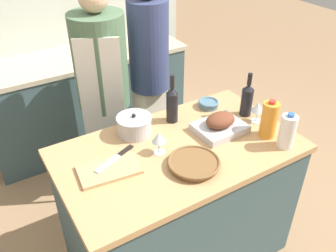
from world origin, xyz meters
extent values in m
plane|color=#9E7A56|center=(0.00, 0.00, 0.00)|extent=(12.00, 12.00, 0.00)
cube|color=#3D565B|center=(0.00, 0.00, 0.43)|extent=(1.33, 0.78, 0.86)
cube|color=tan|center=(0.00, 0.00, 0.88)|extent=(1.38, 0.80, 0.04)
cube|color=#3D565B|center=(0.00, 1.60, 0.43)|extent=(1.82, 0.58, 0.85)
cube|color=beige|center=(0.00, 1.60, 0.87)|extent=(1.88, 0.60, 0.04)
cube|color=silver|center=(0.00, 1.95, 1.27)|extent=(2.38, 0.10, 2.55)
cube|color=#BCBCC1|center=(0.30, 0.01, 0.92)|extent=(0.30, 0.24, 0.04)
ellipsoid|color=brown|center=(0.30, 0.01, 0.98)|extent=(0.19, 0.14, 0.08)
cylinder|color=brown|center=(-0.02, -0.18, 0.92)|extent=(0.26, 0.26, 0.03)
torus|color=brown|center=(-0.02, -0.18, 0.93)|extent=(0.28, 0.28, 0.01)
cube|color=tan|center=(-0.42, 0.02, 0.91)|extent=(0.34, 0.23, 0.02)
cylinder|color=#B7B7BC|center=(-0.15, 0.26, 0.95)|extent=(0.20, 0.20, 0.10)
cylinder|color=#B7B7BC|center=(-0.15, 0.26, 1.01)|extent=(0.21, 0.21, 0.01)
sphere|color=black|center=(-0.15, 0.26, 1.03)|extent=(0.02, 0.02, 0.02)
cylinder|color=slate|center=(0.41, 0.28, 0.92)|extent=(0.13, 0.13, 0.04)
torus|color=slate|center=(0.41, 0.28, 0.94)|extent=(0.14, 0.14, 0.02)
cylinder|color=orange|center=(0.51, -0.17, 1.01)|extent=(0.09, 0.09, 0.22)
cylinder|color=red|center=(0.51, -0.17, 1.13)|extent=(0.04, 0.04, 0.02)
cylinder|color=white|center=(0.52, -0.30, 1.00)|extent=(0.09, 0.09, 0.20)
cylinder|color=#3360B2|center=(0.52, -0.30, 1.11)|extent=(0.04, 0.04, 0.02)
cylinder|color=black|center=(0.12, 0.26, 1.00)|extent=(0.07, 0.07, 0.20)
cone|color=black|center=(0.12, 0.26, 1.12)|extent=(0.07, 0.07, 0.04)
cylinder|color=black|center=(0.12, 0.26, 1.18)|extent=(0.03, 0.03, 0.08)
cylinder|color=black|center=(0.56, 0.08, 0.99)|extent=(0.07, 0.07, 0.18)
cone|color=black|center=(0.56, 0.08, 1.10)|extent=(0.07, 0.07, 0.03)
cylinder|color=black|center=(0.56, 0.08, 1.16)|extent=(0.03, 0.03, 0.08)
cylinder|color=silver|center=(-0.12, 0.02, 0.90)|extent=(0.07, 0.07, 0.00)
cylinder|color=silver|center=(-0.12, 0.02, 0.94)|extent=(0.01, 0.01, 0.07)
cone|color=silver|center=(-0.12, 0.02, 1.01)|extent=(0.08, 0.08, 0.06)
cylinder|color=silver|center=(0.57, -0.02, 0.90)|extent=(0.07, 0.07, 0.00)
cylinder|color=silver|center=(0.57, -0.02, 0.94)|extent=(0.01, 0.01, 0.07)
cone|color=silver|center=(0.57, -0.02, 1.01)|extent=(0.08, 0.08, 0.06)
cube|color=#B7B7BC|center=(-0.41, 0.06, 0.92)|extent=(0.17, 0.10, 0.01)
cube|color=black|center=(-0.28, 0.11, 0.92)|extent=(0.11, 0.07, 0.01)
cylinder|color=#B28E2D|center=(0.38, 1.60, 0.97)|extent=(0.05, 0.05, 0.15)
cylinder|color=black|center=(0.38, 1.60, 1.05)|extent=(0.02, 0.02, 0.02)
cube|color=beige|center=(-0.10, 0.86, 0.40)|extent=(0.36, 0.31, 0.80)
cylinder|color=#4C6B4C|center=(-0.10, 0.86, 1.13)|extent=(0.37, 0.37, 0.67)
cube|color=silver|center=(-0.17, 0.69, 0.94)|extent=(0.27, 0.14, 0.85)
cube|color=beige|center=(0.30, 0.89, 0.41)|extent=(0.27, 0.21, 0.81)
cylinder|color=navy|center=(0.30, 0.89, 1.15)|extent=(0.30, 0.30, 0.68)
camera|label=1|loc=(-0.89, -1.34, 2.13)|focal=38.00mm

